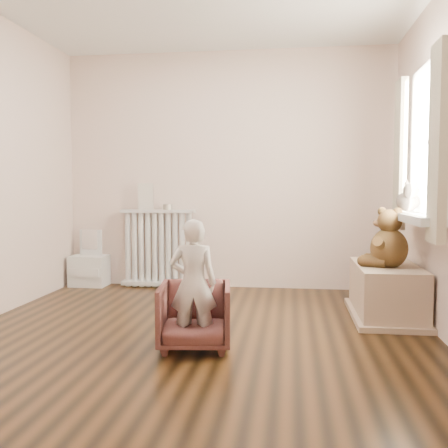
# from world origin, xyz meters

# --- Properties ---
(floor) EXTENTS (3.60, 3.60, 0.01)m
(floor) POSITION_xyz_m (0.00, 0.00, 0.00)
(floor) COLOR black
(floor) RESTS_ON ground
(back_wall) EXTENTS (3.60, 0.02, 2.60)m
(back_wall) POSITION_xyz_m (0.00, 1.80, 1.30)
(back_wall) COLOR white
(back_wall) RESTS_ON ground
(front_wall) EXTENTS (3.60, 0.02, 2.60)m
(front_wall) POSITION_xyz_m (0.00, -1.80, 1.30)
(front_wall) COLOR white
(front_wall) RESTS_ON ground
(window) EXTENTS (0.03, 0.90, 1.10)m
(window) POSITION_xyz_m (1.76, 0.30, 1.45)
(window) COLOR white
(window) RESTS_ON right_wall
(window_sill) EXTENTS (0.22, 1.10, 0.06)m
(window_sill) POSITION_xyz_m (1.67, 0.30, 0.87)
(window_sill) COLOR silver
(window_sill) RESTS_ON right_wall
(curtain_left) EXTENTS (0.06, 0.26, 1.30)m
(curtain_left) POSITION_xyz_m (1.65, -0.27, 1.39)
(curtain_left) COLOR beige
(curtain_left) RESTS_ON right_wall
(curtain_right) EXTENTS (0.06, 0.26, 1.30)m
(curtain_right) POSITION_xyz_m (1.65, 0.87, 1.39)
(curtain_right) COLOR beige
(curtain_right) RESTS_ON right_wall
(radiator) EXTENTS (0.82, 0.16, 0.86)m
(radiator) POSITION_xyz_m (-0.76, 1.68, 0.39)
(radiator) COLOR silver
(radiator) RESTS_ON floor
(paper_doll) EXTENTS (0.18, 0.02, 0.29)m
(paper_doll) POSITION_xyz_m (-0.89, 1.68, 1.01)
(paper_doll) COLOR beige
(paper_doll) RESTS_ON radiator
(tin_a) EXTENTS (0.10, 0.10, 0.06)m
(tin_a) POSITION_xyz_m (-0.64, 1.68, 0.90)
(tin_a) COLOR #A59E8C
(tin_a) RESTS_ON radiator
(toy_vanity) EXTENTS (0.40, 0.29, 0.63)m
(toy_vanity) POSITION_xyz_m (-1.55, 1.65, 0.28)
(toy_vanity) COLOR silver
(toy_vanity) RESTS_ON floor
(armchair) EXTENTS (0.54, 0.55, 0.45)m
(armchair) POSITION_xyz_m (0.06, -0.37, 0.23)
(armchair) COLOR #592D28
(armchair) RESTS_ON floor
(child) EXTENTS (0.34, 0.25, 0.87)m
(child) POSITION_xyz_m (0.06, -0.42, 0.46)
(child) COLOR silver
(child) RESTS_ON armchair
(toy_bench) EXTENTS (0.51, 0.96, 0.45)m
(toy_bench) POSITION_xyz_m (1.52, 0.65, 0.20)
(toy_bench) COLOR #C3AC8E
(toy_bench) RESTS_ON floor
(teddy_bear) EXTENTS (0.48, 0.43, 0.48)m
(teddy_bear) POSITION_xyz_m (1.51, 0.54, 0.67)
(teddy_bear) COLOR #3D2812
(teddy_bear) RESTS_ON toy_bench
(plush_cat) EXTENTS (0.29, 0.35, 0.25)m
(plush_cat) POSITION_xyz_m (1.66, 0.58, 1.00)
(plush_cat) COLOR slate
(plush_cat) RESTS_ON window_sill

